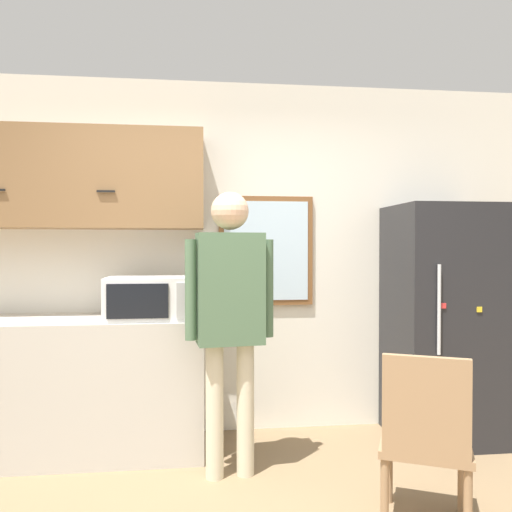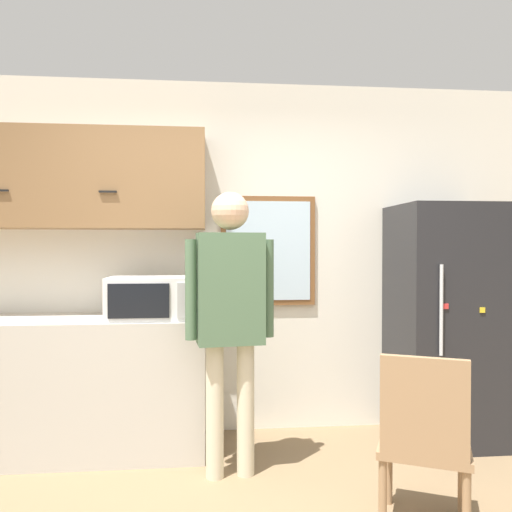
{
  "view_description": "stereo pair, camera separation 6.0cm",
  "coord_description": "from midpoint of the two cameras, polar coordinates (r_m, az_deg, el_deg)",
  "views": [
    {
      "loc": [
        -0.21,
        -1.98,
        1.43
      ],
      "look_at": [
        0.15,
        1.04,
        1.37
      ],
      "focal_mm": 35.0,
      "sensor_mm": 36.0,
      "label": 1
    },
    {
      "loc": [
        -0.15,
        -1.98,
        1.43
      ],
      "look_at": [
        0.15,
        1.04,
        1.37
      ],
      "focal_mm": 35.0,
      "sensor_mm": 36.0,
      "label": 2
    }
  ],
  "objects": [
    {
      "name": "back_wall",
      "position": [
        3.9,
        -4.09,
        -0.13
      ],
      "size": [
        6.0,
        0.06,
        2.7
      ],
      "color": "silver",
      "rests_on": "ground_plane"
    },
    {
      "name": "counter",
      "position": [
        3.81,
        -22.42,
        -13.64
      ],
      "size": [
        2.03,
        0.63,
        0.94
      ],
      "color": "#BCB7AD",
      "rests_on": "ground_plane"
    },
    {
      "name": "upper_cabinets",
      "position": [
        3.85,
        -22.0,
        8.2
      ],
      "size": [
        2.03,
        0.38,
        0.71
      ],
      "color": "olive"
    },
    {
      "name": "microwave",
      "position": [
        3.5,
        -12.66,
        -4.7
      ],
      "size": [
        0.56,
        0.41,
        0.29
      ],
      "color": "white",
      "rests_on": "counter"
    },
    {
      "name": "person",
      "position": [
        3.11,
        -3.55,
        -5.37
      ],
      "size": [
        0.55,
        0.27,
        1.77
      ],
      "rotation": [
        0.0,
        0.0,
        0.12
      ],
      "color": "beige",
      "rests_on": "ground_plane"
    },
    {
      "name": "refrigerator",
      "position": [
        3.99,
        20.09,
        -7.09
      ],
      "size": [
        0.73,
        0.69,
        1.74
      ],
      "color": "#232326",
      "rests_on": "ground_plane"
    },
    {
      "name": "chair",
      "position": [
        2.74,
        18.17,
        -18.86
      ],
      "size": [
        0.58,
        0.58,
        0.91
      ],
      "rotation": [
        0.0,
        0.0,
        2.71
      ],
      "color": "#997551",
      "rests_on": "ground_plane"
    },
    {
      "name": "window",
      "position": [
        3.88,
        0.7,
        0.61
      ],
      "size": [
        0.74,
        0.05,
        0.85
      ],
      "color": "brown"
    }
  ]
}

